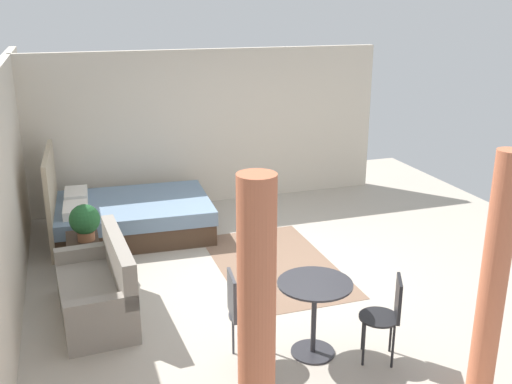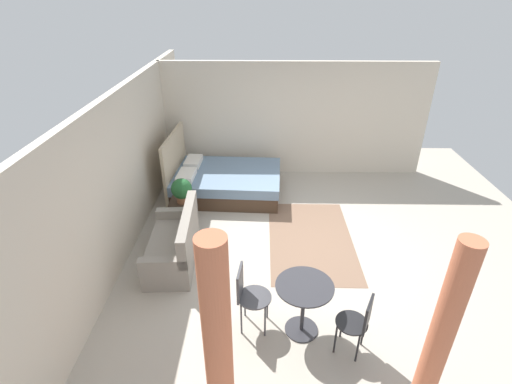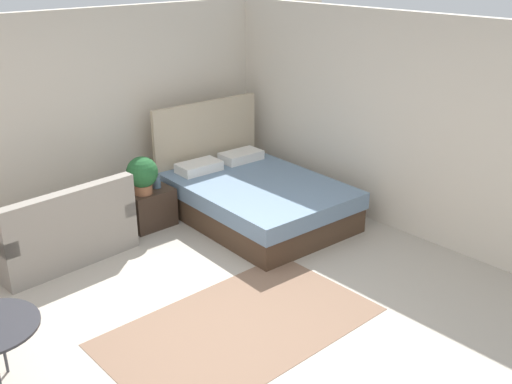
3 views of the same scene
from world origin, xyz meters
name	(u,v)px [view 1 (image 1 of 3)]	position (x,y,z in m)	size (l,w,h in m)	color
ground_plane	(270,275)	(0.00, 0.00, -0.01)	(9.04, 8.87, 0.02)	#B2A899
wall_back	(2,203)	(0.00, 2.94, 1.26)	(9.04, 0.12, 2.52)	beige
wall_right	(209,127)	(3.02, 0.00, 1.26)	(0.12, 5.87, 2.52)	beige
area_rug	(275,264)	(0.24, -0.15, 0.00)	(2.41, 1.43, 0.01)	#7F604C
bed	(127,216)	(1.89, 1.51, 0.29)	(1.69, 2.28, 1.30)	#473323
couch	(99,291)	(-0.35, 2.07, 0.29)	(1.52, 0.78, 0.87)	gray
nightstand	(84,255)	(0.81, 2.18, 0.23)	(0.54, 0.39, 0.46)	#38281E
potted_plant	(85,221)	(0.71, 2.13, 0.71)	(0.37, 0.37, 0.45)	#935B3D
vase	(81,228)	(0.93, 2.18, 0.54)	(0.09, 0.09, 0.15)	slate
balcony_table	(314,304)	(-1.74, 0.18, 0.53)	(0.71, 0.71, 0.75)	#2D2D33
cafe_chair_near_window	(388,311)	(-2.04, -0.42, 0.51)	(0.51, 0.51, 0.84)	black
cafe_chair_near_couch	(242,309)	(-1.66, 0.87, 0.56)	(0.47, 0.47, 0.91)	#3F3F44
curtain_left	(494,281)	(-2.77, -0.92, 1.09)	(0.22, 0.22, 2.18)	#D1704C
curtain_right	(257,322)	(-2.77, 1.10, 1.09)	(0.27, 0.27, 2.18)	#D1704C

